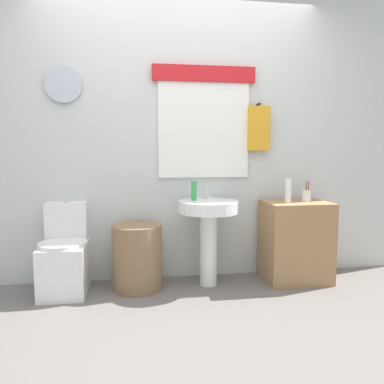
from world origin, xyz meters
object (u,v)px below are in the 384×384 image
Objects in this scene: wooden_cabinet at (295,241)px; toothbrush_cup at (306,195)px; lotion_bottle at (288,191)px; laundry_hamper at (137,257)px; pedestal_sink at (208,221)px; toilet at (65,257)px; soap_bottle at (194,191)px.

toothbrush_cup reaches higher than wooden_cabinet.
laundry_hamper is at bearing 178.26° from lotion_bottle.
laundry_hamper is at bearing 180.00° from pedestal_sink.
laundry_hamper is (0.59, -0.03, -0.01)m from toilet.
toothbrush_cup is at bearing 16.78° from lotion_bottle.
pedestal_sink is (0.61, 0.00, 0.29)m from laundry_hamper.
toothbrush_cup is (0.90, 0.02, 0.21)m from pedestal_sink.
pedestal_sink is 0.75m from lotion_bottle.
laundry_hamper is 2.98× the size of toothbrush_cup.
soap_bottle is (0.49, 0.05, 0.55)m from laundry_hamper.
toilet is 1.98m from lotion_bottle.
pedestal_sink is 4.01× the size of toothbrush_cup.
wooden_cabinet is 3.88× the size of toothbrush_cup.
soap_bottle reaches higher than pedestal_sink.
wooden_cabinet is at bearing 0.00° from laundry_hamper.
soap_bottle is 0.80× the size of lotion_bottle.
toothbrush_cup is at bearing -0.33° from toilet.
laundry_hamper is 0.68m from pedestal_sink.
soap_bottle reaches higher than toilet.
wooden_cabinet is at bearing -0.90° from toilet.
laundry_hamper is 1.59m from toothbrush_cup.
laundry_hamper is at bearing -174.22° from soap_bottle.
soap_bottle is 0.91× the size of toothbrush_cup.
soap_bottle reaches higher than wooden_cabinet.
lotion_bottle reaches higher than toothbrush_cup.
toothbrush_cup reaches higher than toilet.
pedestal_sink reaches higher than wooden_cabinet.
toilet is 1.21m from soap_bottle.
wooden_cabinet is at bearing -3.11° from soap_bottle.
lotion_bottle is 0.21m from toothbrush_cup.
lotion_bottle is 1.14× the size of toothbrush_cup.
toilet reaches higher than laundry_hamper.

